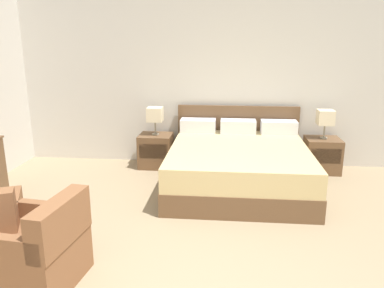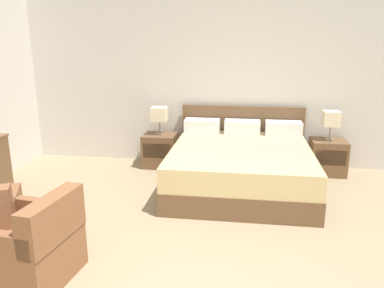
# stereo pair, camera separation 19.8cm
# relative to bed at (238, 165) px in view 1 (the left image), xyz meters

# --- Properties ---
(wall_back) EXTENTS (7.09, 0.06, 2.81)m
(wall_back) POSITION_rel_bed_xyz_m (-0.55, 1.06, 1.10)
(wall_back) COLOR beige
(wall_back) RESTS_ON ground
(bed) EXTENTS (1.91, 2.08, 0.96)m
(bed) POSITION_rel_bed_xyz_m (0.00, 0.00, 0.00)
(bed) COLOR brown
(bed) RESTS_ON ground
(nightstand_left) EXTENTS (0.51, 0.47, 0.52)m
(nightstand_left) POSITION_rel_bed_xyz_m (-1.29, 0.73, -0.05)
(nightstand_left) COLOR brown
(nightstand_left) RESTS_ON ground
(nightstand_right) EXTENTS (0.51, 0.47, 0.52)m
(nightstand_right) POSITION_rel_bed_xyz_m (1.29, 0.73, -0.05)
(nightstand_right) COLOR brown
(nightstand_right) RESTS_ON ground
(table_lamp_left) EXTENTS (0.23, 0.23, 0.43)m
(table_lamp_left) POSITION_rel_bed_xyz_m (-1.29, 0.74, 0.53)
(table_lamp_left) COLOR gray
(table_lamp_left) RESTS_ON nightstand_left
(table_lamp_right) EXTENTS (0.23, 0.23, 0.43)m
(table_lamp_right) POSITION_rel_bed_xyz_m (1.29, 0.74, 0.53)
(table_lamp_right) COLOR gray
(table_lamp_right) RESTS_ON nightstand_right
(armchair_companion) EXTENTS (0.77, 0.76, 0.76)m
(armchair_companion) POSITION_rel_bed_xyz_m (-1.66, -2.35, -0.02)
(armchair_companion) COLOR brown
(armchair_companion) RESTS_ON ground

